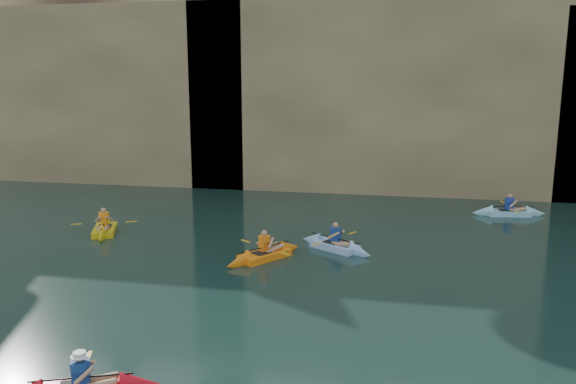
# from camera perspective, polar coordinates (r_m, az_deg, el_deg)

# --- Properties ---
(cliff) EXTENTS (70.00, 16.00, 12.00)m
(cliff) POSITION_cam_1_polar(r_m,az_deg,el_deg) (38.11, 9.34, 11.15)
(cliff) COLOR tan
(cliff) RESTS_ON ground
(cliff_slab_west) EXTENTS (26.00, 2.40, 10.56)m
(cliff_slab_west) POSITION_cam_1_polar(r_m,az_deg,el_deg) (37.46, -23.93, 9.24)
(cliff_slab_west) COLOR tan
(cliff_slab_west) RESTS_ON ground
(cliff_slab_center) EXTENTS (24.00, 2.40, 11.40)m
(cliff_slab_center) POSITION_cam_1_polar(r_m,az_deg,el_deg) (30.68, 12.57, 10.47)
(cliff_slab_center) COLOR tan
(cliff_slab_center) RESTS_ON ground
(sea_cave_west) EXTENTS (4.50, 1.00, 4.00)m
(sea_cave_west) POSITION_cam_1_polar(r_m,az_deg,el_deg) (36.02, -21.50, 4.14)
(sea_cave_west) COLOR black
(sea_cave_west) RESTS_ON ground
(sea_cave_center) EXTENTS (3.50, 1.00, 3.20)m
(sea_cave_center) POSITION_cam_1_polar(r_m,az_deg,el_deg) (30.84, 1.04, 3.09)
(sea_cave_center) COLOR black
(sea_cave_center) RESTS_ON ground
(sea_cave_east) EXTENTS (5.00, 1.00, 4.50)m
(sea_cave_east) POSITION_cam_1_polar(r_m,az_deg,el_deg) (31.44, 27.06, 3.21)
(sea_cave_east) COLOR black
(sea_cave_east) RESTS_ON ground
(kayaker_orange) EXTENTS (2.48, 3.12, 1.25)m
(kayaker_orange) POSITION_cam_1_polar(r_m,az_deg,el_deg) (19.29, -2.41, -6.36)
(kayaker_orange) COLOR orange
(kayaker_orange) RESTS_ON ground
(kayaker_ltblue_near) EXTENTS (3.05, 2.31, 1.24)m
(kayaker_ltblue_near) POSITION_cam_1_polar(r_m,az_deg,el_deg) (20.39, 4.82, -5.41)
(kayaker_ltblue_near) COLOR #94C1F8
(kayaker_ltblue_near) RESTS_ON ground
(kayaker_yellow) EXTENTS (2.36, 3.19, 1.29)m
(kayaker_yellow) POSITION_cam_1_polar(r_m,az_deg,el_deg) (23.59, -18.12, -3.61)
(kayaker_yellow) COLOR gold
(kayaker_yellow) RESTS_ON ground
(kayaker_ltblue_mid) EXTENTS (3.31, 2.42, 1.24)m
(kayaker_ltblue_mid) POSITION_cam_1_polar(r_m,az_deg,el_deg) (27.21, 21.50, -1.92)
(kayaker_ltblue_mid) COLOR #8ED4EF
(kayaker_ltblue_mid) RESTS_ON ground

